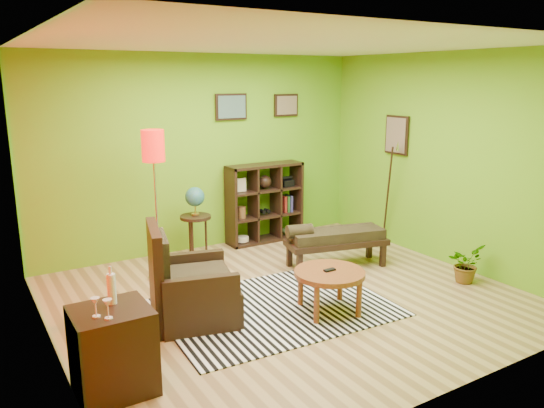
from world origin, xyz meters
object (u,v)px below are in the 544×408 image
coffee_table (329,277)px  bench (334,238)px  side_cabinet (113,350)px  cube_shelf (266,203)px  globe_table (195,205)px  armchair (188,291)px  floor_lamp (154,160)px  potted_plant (465,267)px

coffee_table → bench: 1.42m
side_cabinet → cube_shelf: bearing=42.6°
coffee_table → globe_table: (-0.53, 2.30, 0.38)m
armchair → globe_table: armchair is taller
coffee_table → floor_lamp: 2.50m
side_cabinet → globe_table: size_ratio=0.99×
side_cabinet → bench: size_ratio=0.72×
cube_shelf → armchair: bearing=-136.8°
globe_table → cube_shelf: (1.27, 0.27, -0.18)m
coffee_table → side_cabinet: size_ratio=0.74×
armchair → bench: size_ratio=0.73×
coffee_table → bench: bench is taller
floor_lamp → coffee_table: bearing=-56.9°
coffee_table → side_cabinet: (-2.37, -0.29, -0.04)m
floor_lamp → globe_table: (0.69, 0.42, -0.73)m
bench → armchair: bearing=-167.8°
globe_table → bench: (1.45, -1.21, -0.38)m
globe_table → cube_shelf: cube_shelf is taller
coffee_table → globe_table: 2.39m
side_cabinet → floor_lamp: bearing=62.1°
coffee_table → armchair: size_ratio=0.73×
coffee_table → potted_plant: (1.96, -0.18, -0.22)m
armchair → potted_plant: size_ratio=2.18×
armchair → floor_lamp: floor_lamp is taller
floor_lamp → bench: (2.13, -0.79, -1.11)m
armchair → floor_lamp: (0.14, 1.28, 1.20)m
coffee_table → potted_plant: coffee_table is taller
armchair → cube_shelf: 2.89m
side_cabinet → bench: side_cabinet is taller
side_cabinet → bench: bearing=22.9°
armchair → globe_table: bearing=64.1°
coffee_table → cube_shelf: 2.68m
bench → cube_shelf: bearing=96.6°
side_cabinet → cube_shelf: 4.24m
coffee_table → cube_shelf: size_ratio=0.63×
globe_table → potted_plant: size_ratio=2.17×
armchair → floor_lamp: 1.76m
floor_lamp → bench: size_ratio=1.32×
side_cabinet → potted_plant: side_cabinet is taller
cube_shelf → potted_plant: size_ratio=2.54×
armchair → bench: (2.27, 0.49, 0.09)m
side_cabinet → floor_lamp: 2.72m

